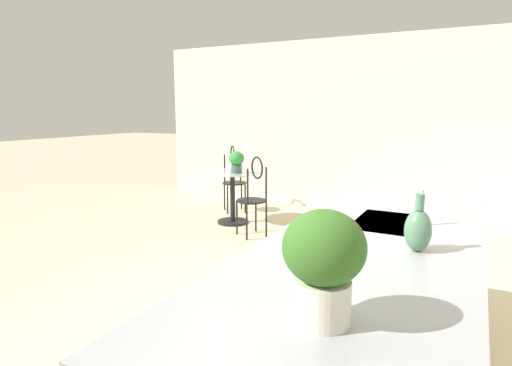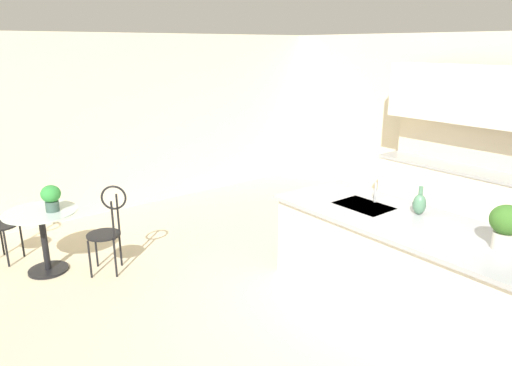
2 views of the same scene
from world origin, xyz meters
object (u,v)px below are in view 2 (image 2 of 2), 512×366
Objects in this scene: bistro_table at (44,236)px; vase_on_counter at (419,204)px; potted_plant_counter_far at (506,224)px; potted_plant_on_table at (51,196)px; chair_by_island at (108,225)px.

vase_on_counter is at bearing 43.73° from bistro_table.
potted_plant_counter_far is at bearing 34.44° from bistro_table.
potted_plant_on_table is 3.94m from vase_on_counter.
bistro_table is 0.75m from chair_by_island.
bistro_table is at bearing -145.56° from potted_plant_counter_far.
chair_by_island is at bearing -148.74° from potted_plant_counter_far.
potted_plant_counter_far is (3.84, 2.63, 0.69)m from bistro_table.
bistro_table is 2.66× the size of potted_plant_on_table.
bistro_table is at bearing -124.50° from potted_plant_on_table.
potted_plant_counter_far is at bearing -11.28° from vase_on_counter.
potted_plant_on_table is at bearing -129.32° from chair_by_island.
bistro_table is 4.71m from potted_plant_counter_far.
bistro_table is 0.49m from potted_plant_on_table.
potted_plant_on_table is (0.08, 0.12, 0.47)m from bistro_table.
potted_plant_on_table is (-0.38, -0.47, 0.34)m from chair_by_island.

